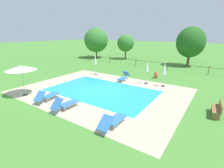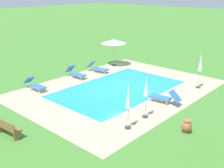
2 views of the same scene
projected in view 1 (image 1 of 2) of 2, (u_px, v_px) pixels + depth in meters
ground_plane at (101, 91)px, 14.00m from camera, size 160.00×160.00×0.00m
pool_deck_paving at (101, 91)px, 14.00m from camera, size 13.51×10.04×0.01m
swimming_pool_water at (101, 91)px, 14.00m from camera, size 8.94×5.47×0.01m
pool_coping_rim at (101, 91)px, 14.00m from camera, size 9.42×5.95×0.01m
sun_lounger_north_near_steps at (124, 77)px, 16.81m from camera, size 0.81×1.99×0.91m
sun_lounger_north_mid at (47, 96)px, 11.86m from camera, size 0.93×2.03×0.89m
sun_lounger_north_far at (66, 104)px, 10.51m from camera, size 0.62×1.91×0.95m
sun_lounger_north_end at (113, 120)px, 8.53m from camera, size 0.63×1.99×0.86m
patio_umbrella_open_foreground at (21, 68)px, 12.30m from camera, size 2.16×2.16×2.41m
patio_umbrella_closed_row_west at (164, 70)px, 14.62m from camera, size 0.32×0.32×2.41m
patio_umbrella_closed_row_mid_west at (95, 60)px, 18.78m from camera, size 0.32×0.32×2.47m
patio_umbrella_closed_row_centre at (147, 68)px, 15.41m from camera, size 0.32×0.32×2.31m
wooden_bench_lawn_side at (217, 108)px, 9.67m from camera, size 0.58×1.54×0.87m
terracotta_urn_near_fence at (156, 75)px, 17.68m from camera, size 0.50×0.50×0.69m
perimeter_fence at (151, 63)px, 22.85m from camera, size 23.54×0.08×1.05m
tree_far_west at (126, 43)px, 29.73m from camera, size 3.02×3.02×4.45m
tree_west_mid at (191, 42)px, 23.19m from camera, size 3.91×3.91×5.57m
tree_centre at (96, 40)px, 30.89m from camera, size 4.41×4.41×5.59m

